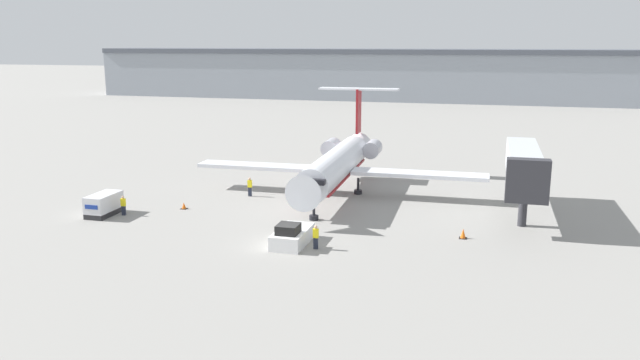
# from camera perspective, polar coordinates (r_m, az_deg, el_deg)

# --- Properties ---
(ground_plane) EXTENTS (600.00, 600.00, 0.00)m
(ground_plane) POSITION_cam_1_polar(r_m,az_deg,el_deg) (46.39, -2.97, -6.14)
(ground_plane) COLOR gray
(terminal_building) EXTENTS (180.00, 16.80, 12.87)m
(terminal_building) POSITION_cam_1_polar(r_m,az_deg,el_deg) (162.52, 10.43, 9.43)
(terminal_building) COLOR #8C939E
(terminal_building) RESTS_ON ground
(airplane_main) EXTENTS (28.97, 24.77, 9.70)m
(airplane_main) POSITION_cam_1_polar(r_m,az_deg,el_deg) (61.32, 1.64, 1.56)
(airplane_main) COLOR silver
(airplane_main) RESTS_ON ground
(pushback_tug) EXTENTS (2.24, 4.59, 1.81)m
(pushback_tug) POSITION_cam_1_polar(r_m,az_deg,el_deg) (46.80, -2.57, -5.09)
(pushback_tug) COLOR silver
(pushback_tug) RESTS_ON ground
(luggage_cart) EXTENTS (1.74, 3.59, 1.90)m
(luggage_cart) POSITION_cam_1_polar(r_m,az_deg,el_deg) (57.54, -19.15, -2.13)
(luggage_cart) COLOR #232326
(luggage_cart) RESTS_ON ground
(worker_near_tug) EXTENTS (0.40, 0.25, 1.79)m
(worker_near_tug) POSITION_cam_1_polar(r_m,az_deg,el_deg) (45.61, -0.39, -5.20)
(worker_near_tug) COLOR #232838
(worker_near_tug) RESTS_ON ground
(worker_by_wing) EXTENTS (0.40, 0.26, 1.87)m
(worker_by_wing) POSITION_cam_1_polar(r_m,az_deg,el_deg) (61.29, -6.44, -0.58)
(worker_by_wing) COLOR #232838
(worker_by_wing) RESTS_ON ground
(worker_on_apron) EXTENTS (0.40, 0.24, 1.72)m
(worker_on_apron) POSITION_cam_1_polar(r_m,az_deg,el_deg) (57.00, -17.54, -2.20)
(worker_on_apron) COLOR #232838
(worker_on_apron) RESTS_ON ground
(traffic_cone_left) EXTENTS (0.55, 0.55, 0.59)m
(traffic_cone_left) POSITION_cam_1_polar(r_m,az_deg,el_deg) (57.85, -12.34, -2.32)
(traffic_cone_left) COLOR black
(traffic_cone_left) RESTS_ON ground
(traffic_cone_right) EXTENTS (0.58, 0.58, 0.77)m
(traffic_cone_right) POSITION_cam_1_polar(r_m,az_deg,el_deg) (49.43, 12.95, -4.81)
(traffic_cone_right) COLOR black
(traffic_cone_right) RESTS_ON ground
(jet_bridge) EXTENTS (3.20, 14.46, 6.19)m
(jet_bridge) POSITION_cam_1_polar(r_m,az_deg,el_deg) (56.01, 18.13, 1.24)
(jet_bridge) COLOR #2D2D33
(jet_bridge) RESTS_ON ground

